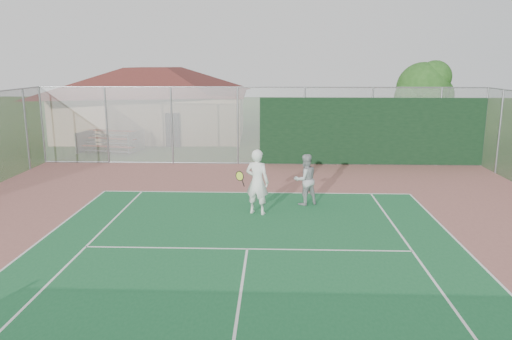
# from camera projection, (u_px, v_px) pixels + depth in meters

# --- Properties ---
(back_fence) EXTENTS (20.08, 0.11, 3.53)m
(back_fence) POSITION_uv_depth(u_px,v_px,m) (307.00, 128.00, 22.43)
(back_fence) COLOR gray
(back_fence) RESTS_ON ground
(clubhouse) EXTENTS (11.97, 8.22, 5.05)m
(clubhouse) POSITION_uv_depth(u_px,v_px,m) (155.00, 95.00, 30.51)
(clubhouse) COLOR tan
(clubhouse) RESTS_ON ground
(bleachers) EXTENTS (3.14, 2.19, 1.06)m
(bleachers) POSITION_uv_depth(u_px,v_px,m) (111.00, 141.00, 26.02)
(bleachers) COLOR #AC4627
(bleachers) RESTS_ON ground
(tree) EXTENTS (3.35, 3.18, 4.68)m
(tree) POSITION_uv_depth(u_px,v_px,m) (424.00, 90.00, 26.91)
(tree) COLOR #382714
(tree) RESTS_ON ground
(player_white_front) EXTENTS (1.09, 0.77, 2.02)m
(player_white_front) POSITION_uv_depth(u_px,v_px,m) (257.00, 182.00, 15.23)
(player_white_front) COLOR white
(player_white_front) RESTS_ON ground
(player_grey_back) EXTENTS (1.01, 0.93, 1.68)m
(player_grey_back) POSITION_uv_depth(u_px,v_px,m) (305.00, 180.00, 16.26)
(player_grey_back) COLOR #AAADAF
(player_grey_back) RESTS_ON ground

